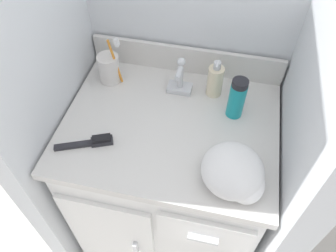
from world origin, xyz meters
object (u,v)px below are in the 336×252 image
at_px(soap_dispenser, 215,80).
at_px(hairbrush, 92,142).
at_px(shaving_cream_can, 237,98).
at_px(hand_towel, 235,173).
at_px(toothbrush_cup, 109,68).

xyz_separation_m(soap_dispenser, hairbrush, (-0.35, -0.32, -0.05)).
bearing_deg(shaving_cream_can, hairbrush, -151.66).
bearing_deg(hand_towel, soap_dispenser, 106.75).
bearing_deg(toothbrush_cup, hairbrush, -82.02).
xyz_separation_m(toothbrush_cup, hand_towel, (0.50, -0.34, -0.01)).
height_order(soap_dispenser, hairbrush, soap_dispenser).
bearing_deg(hand_towel, shaving_cream_can, 95.23).
relative_size(toothbrush_cup, soap_dispenser, 1.32).
xyz_separation_m(soap_dispenser, hand_towel, (0.11, -0.36, -0.02)).
height_order(toothbrush_cup, soap_dispenser, toothbrush_cup).
xyz_separation_m(toothbrush_cup, hairbrush, (0.04, -0.31, -0.05)).
bearing_deg(soap_dispenser, hairbrush, -137.52).
bearing_deg(hand_towel, toothbrush_cup, 145.56).
bearing_deg(hand_towel, hairbrush, 175.50).
height_order(toothbrush_cup, shaving_cream_can, toothbrush_cup).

